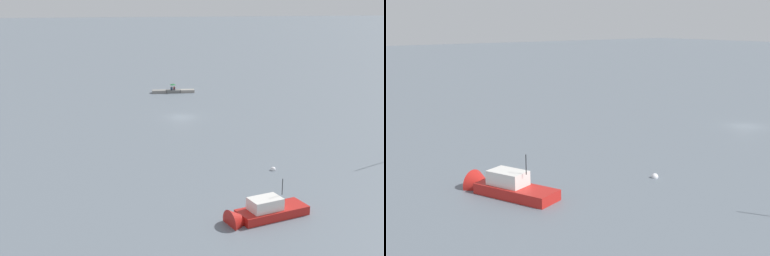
% 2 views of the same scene
% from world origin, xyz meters
% --- Properties ---
extents(ground_plane, '(500.00, 500.00, 0.00)m').
position_xyz_m(ground_plane, '(0.00, 0.00, 0.00)').
color(ground_plane, slate).
extents(motorboat_red_near, '(8.44, 5.06, 4.54)m').
position_xyz_m(motorboat_red_near, '(-4.01, 38.86, 0.48)').
color(motorboat_red_near, red).
rests_on(motorboat_red_near, ground_plane).
extents(mooring_buoy_mid, '(0.62, 0.62, 0.62)m').
position_xyz_m(mooring_buoy_mid, '(-8.54, 26.09, 0.11)').
color(mooring_buoy_mid, white).
rests_on(mooring_buoy_mid, ground_plane).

